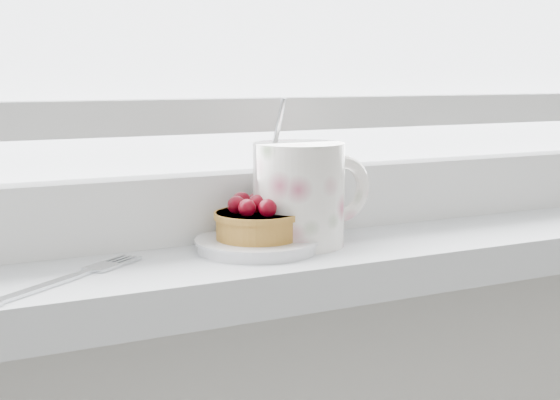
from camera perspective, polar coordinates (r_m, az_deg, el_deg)
saucer at (r=0.77m, az=-1.67°, el=-3.26°), size 0.12×0.12×0.01m
raspberry_tart at (r=0.77m, az=-1.68°, el=-1.45°), size 0.09×0.09×0.04m
floral_mug at (r=0.79m, az=1.60°, el=0.60°), size 0.13×0.10×0.15m
fork at (r=0.68m, az=-15.54°, el=-5.64°), size 0.16×0.12×0.00m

